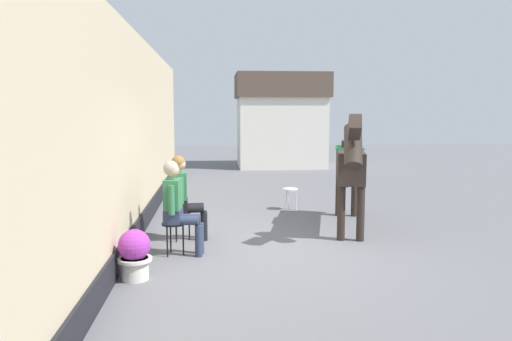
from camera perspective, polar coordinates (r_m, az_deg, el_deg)
The scene contains 8 objects.
ground_plane at distance 10.77m, azimuth 1.31°, elevation -4.40°, with size 40.00×40.00×0.00m, color slate.
pub_facade_wall at distance 9.12m, azimuth -13.75°, elevation 3.12°, with size 0.34×14.00×3.40m.
distant_cottage at distance 18.89m, azimuth 2.87°, elevation 5.90°, with size 3.40×2.60×3.50m.
seated_visitor_near at distance 7.28m, azimuth -9.03°, elevation -3.69°, with size 0.61×0.49×1.39m.
seated_visitor_far at distance 8.12m, azimuth -8.29°, elevation -2.60°, with size 0.61×0.49×1.39m.
saddled_horse_center at distance 8.93m, azimuth 10.73°, elevation 0.69°, with size 0.96×2.95×2.06m.
flower_planter_near at distance 6.43m, azimuth -13.81°, elevation -9.27°, with size 0.43×0.43×0.64m.
spare_stool_white at distance 10.60m, azimuth 3.98°, elevation -2.39°, with size 0.32×0.32×0.46m.
Camera 1 is at (-1.14, -7.50, 2.09)m, focal length 34.75 mm.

